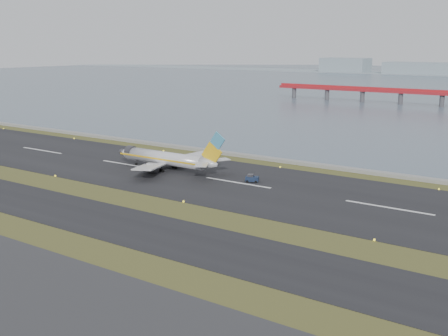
# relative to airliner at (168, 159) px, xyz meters

# --- Properties ---
(ground) EXTENTS (1000.00, 1000.00, 0.00)m
(ground) POSITION_rel_airliner_xyz_m (24.52, -30.91, -3.46)
(ground) COLOR #384B1A
(ground) RESTS_ON ground
(taxiway_strip) EXTENTS (1000.00, 18.00, 0.10)m
(taxiway_strip) POSITION_rel_airliner_xyz_m (24.52, -42.91, -3.41)
(taxiway_strip) COLOR black
(taxiway_strip) RESTS_ON ground
(runway_strip) EXTENTS (1000.00, 45.00, 0.10)m
(runway_strip) POSITION_rel_airliner_xyz_m (24.52, -0.91, -3.41)
(runway_strip) COLOR black
(runway_strip) RESTS_ON ground
(seawall) EXTENTS (1000.00, 2.50, 1.00)m
(seawall) POSITION_rel_airliner_xyz_m (24.52, 29.09, -2.96)
(seawall) COLOR gray
(seawall) RESTS_ON ground
(airliner) EXTENTS (38.52, 32.89, 12.80)m
(airliner) POSITION_rel_airliner_xyz_m (0.00, 0.00, 0.00)
(airliner) COLOR silver
(airliner) RESTS_ON ground
(pushback_tug) EXTENTS (3.79, 2.98, 2.13)m
(pushback_tug) POSITION_rel_airliner_xyz_m (27.10, 1.87, -2.42)
(pushback_tug) COLOR #16223C
(pushback_tug) RESTS_ON ground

